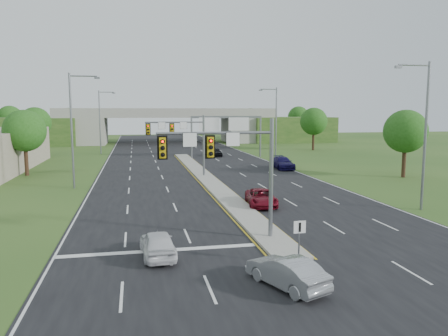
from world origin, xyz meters
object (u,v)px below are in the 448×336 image
Objects in this scene: overpass at (168,128)px; car_far_c at (216,152)px; car_white at (158,244)px; signal_mast_far at (184,135)px; keep_right_sign at (299,235)px; sign_gantry at (226,125)px; car_silver at (286,272)px; car_far_b at (282,163)px; signal_mast_near at (233,159)px; car_far_a at (261,198)px.

car_far_c is (5.49, -32.74, -2.84)m from overpass.
overpass is 19.85× the size of car_white.
signal_mast_far is 3.18× the size of keep_right_sign.
keep_right_sign is 0.03× the size of overpass.
sign_gantry is 2.89× the size of car_silver.
overpass is at bearing 103.17° from car_far_b.
sign_gantry is (8.95, 44.99, 0.51)m from signal_mast_near.
car_white is (-6.61, 2.58, -0.81)m from keep_right_sign.
overpass is 87.01m from car_silver.
car_far_b is (4.32, -15.26, -4.45)m from sign_gantry.
signal_mast_near is 1.32× the size of car_far_b.
car_far_b is at bearing 72.16° from keep_right_sign.
sign_gantry reaches higher than car_silver.
keep_right_sign reaches higher than car_far_a.
keep_right_sign reaches higher than car_far_b.
overpass is at bearing -113.56° from car_silver.
car_far_b is at bearing -74.48° from car_far_c.
car_far_b reaches higher than car_far_a.
sign_gantry is 2.83× the size of car_far_c.
car_far_b is 1.30× the size of car_far_c.
keep_right_sign is 7.14m from car_white.
overpass reaches higher than car_white.
car_far_a is at bearing -125.19° from car_silver.
car_far_b is at bearing -131.43° from car_silver.
car_far_a is (4.27, 8.80, -4.06)m from signal_mast_near.
sign_gantry is at bearing 82.30° from keep_right_sign.
car_silver is (0.76, -6.88, -4.05)m from signal_mast_near.
signal_mast_far is 21.91m from sign_gantry.
car_far_c is (5.49, 51.78, -0.80)m from keep_right_sign.
signal_mast_far is 0.60× the size of sign_gantry.
overpass is (-6.68, 35.08, -1.69)m from sign_gantry.
overpass is at bearing -98.39° from car_white.
keep_right_sign is 13.43m from car_far_a.
signal_mast_near is at bearing -101.25° from sign_gantry.
car_far_c is (12.09, 49.21, 0.01)m from car_white.
keep_right_sign is 2.97m from car_silver.
car_far_c reaches higher than car_silver.
overpass reaches higher than keep_right_sign.
signal_mast_far reaches higher than car_far_c.
keep_right_sign is 0.55× the size of car_white.
car_far_a is at bearing -97.36° from sign_gantry.
car_white is at bearing -121.13° from car_far_a.
car_far_c is (-1.20, 2.34, -4.52)m from sign_gantry.
car_far_c is (-5.51, 17.60, -0.08)m from car_far_b.
car_silver is 0.75× the size of car_far_b.
car_white is at bearing -105.83° from sign_gantry.
car_white is at bearing -105.69° from car_far_c.
sign_gantry is at bearing 65.89° from signal_mast_far.
car_white is 0.76× the size of car_far_b.
car_white reaches higher than car_far_a.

